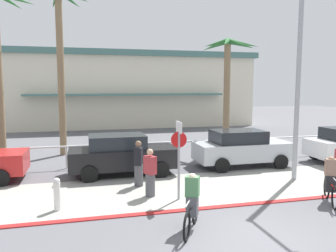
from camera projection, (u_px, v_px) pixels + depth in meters
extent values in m
plane|color=#5B5B60|center=(161.00, 157.00, 17.81)|extent=(80.00, 80.00, 0.00)
cube|color=#9E9E93|center=(197.00, 188.00, 12.23)|extent=(44.00, 4.00, 0.02)
cube|color=maroon|center=(218.00, 207.00, 10.30)|extent=(44.00, 0.24, 0.03)
cube|color=beige|center=(120.00, 92.00, 34.04)|extent=(23.78, 10.55, 6.30)
cube|color=#47706B|center=(120.00, 58.00, 33.65)|extent=(24.38, 11.15, 0.50)
cube|color=#47706B|center=(128.00, 95.00, 28.50)|extent=(16.65, 1.20, 0.16)
cylinder|color=white|center=(168.00, 142.00, 16.25)|extent=(23.43, 0.08, 0.08)
cylinder|color=white|center=(10.00, 160.00, 14.59)|extent=(0.08, 0.08, 1.00)
cylinder|color=white|center=(66.00, 157.00, 15.16)|extent=(0.08, 0.08, 1.00)
cylinder|color=white|center=(119.00, 155.00, 15.74)|extent=(0.08, 0.08, 1.00)
cylinder|color=white|center=(168.00, 153.00, 16.31)|extent=(0.08, 0.08, 1.00)
cylinder|color=white|center=(213.00, 150.00, 16.89)|extent=(0.08, 0.08, 1.00)
cylinder|color=white|center=(255.00, 148.00, 17.46)|extent=(0.08, 0.08, 1.00)
cylinder|color=white|center=(295.00, 146.00, 18.03)|extent=(0.08, 0.08, 1.00)
cylinder|color=white|center=(332.00, 144.00, 18.61)|extent=(0.08, 0.08, 1.00)
cylinder|color=gray|center=(179.00, 167.00, 10.87)|extent=(0.08, 0.08, 2.20)
cube|color=white|center=(179.00, 127.00, 10.73)|extent=(0.04, 0.56, 0.36)
cylinder|color=red|center=(179.00, 140.00, 10.77)|extent=(0.52, 0.03, 0.52)
cylinder|color=white|center=(57.00, 197.00, 9.98)|extent=(0.20, 0.20, 0.85)
sphere|color=white|center=(57.00, 181.00, 9.92)|extent=(0.20, 0.20, 0.20)
cylinder|color=#9EA0A5|center=(298.00, 84.00, 12.94)|extent=(0.18, 0.18, 7.50)
cone|color=#387F3D|center=(9.00, 1.00, 16.80)|extent=(1.33, 1.56, 0.77)
cylinder|color=#846B4C|center=(61.00, 75.00, 17.80)|extent=(0.36, 0.36, 8.53)
cone|color=#2D6B33|center=(70.00, 0.00, 18.12)|extent=(1.39, 1.63, 0.77)
cone|color=#2D6B33|center=(55.00, 0.00, 18.15)|extent=(0.74, 1.95, 0.78)
cylinder|color=#846B4C|center=(227.00, 97.00, 18.97)|extent=(0.36, 0.36, 6.17)
cone|color=#2D6B33|center=(243.00, 44.00, 18.86)|extent=(1.92, 0.32, 0.58)
cone|color=#2D6B33|center=(229.00, 47.00, 19.36)|extent=(1.08, 1.55, 0.77)
cone|color=#2D6B33|center=(215.00, 46.00, 19.27)|extent=(1.20, 1.76, 0.70)
cone|color=#2D6B33|center=(216.00, 44.00, 18.47)|extent=(1.45, 0.32, 0.65)
cone|color=#2D6B33|center=(226.00, 43.00, 17.88)|extent=(1.10, 1.59, 0.68)
cone|color=#2D6B33|center=(241.00, 45.00, 18.04)|extent=(1.18, 1.72, 0.85)
cylinder|color=black|center=(10.00, 167.00, 14.12)|extent=(0.66, 0.22, 0.66)
cylinder|color=black|center=(0.00, 178.00, 12.38)|extent=(0.66, 0.22, 0.66)
cube|color=black|center=(123.00, 157.00, 14.09)|extent=(4.40, 1.80, 0.80)
cube|color=#1E2328|center=(117.00, 141.00, 13.95)|extent=(2.29, 1.58, 0.56)
cylinder|color=black|center=(152.00, 160.00, 15.35)|extent=(0.66, 0.22, 0.66)
cylinder|color=black|center=(161.00, 170.00, 13.61)|extent=(0.66, 0.22, 0.66)
cylinder|color=black|center=(88.00, 164.00, 14.66)|extent=(0.66, 0.22, 0.66)
cylinder|color=black|center=(89.00, 174.00, 12.92)|extent=(0.66, 0.22, 0.66)
cube|color=#B2B7BC|center=(243.00, 151.00, 15.53)|extent=(4.40, 1.80, 0.80)
cube|color=#1E2328|center=(238.00, 136.00, 15.39)|extent=(2.29, 1.58, 0.56)
cylinder|color=black|center=(260.00, 154.00, 16.79)|extent=(0.66, 0.22, 0.66)
cylinder|color=black|center=(281.00, 162.00, 15.05)|extent=(0.66, 0.22, 0.66)
cylinder|color=black|center=(207.00, 157.00, 16.10)|extent=(0.66, 0.22, 0.66)
cylinder|color=black|center=(222.00, 165.00, 14.36)|extent=(0.66, 0.22, 0.66)
cylinder|color=black|center=(315.00, 153.00, 17.08)|extent=(0.66, 0.22, 0.66)
torus|color=black|center=(187.00, 227.00, 8.07)|extent=(0.40, 0.66, 0.72)
torus|color=black|center=(195.00, 211.00, 9.13)|extent=(0.40, 0.66, 0.72)
cylinder|color=black|center=(193.00, 210.00, 8.79)|extent=(0.38, 0.63, 0.35)
cylinder|color=black|center=(189.00, 212.00, 8.27)|extent=(0.23, 0.36, 0.07)
cylinder|color=black|center=(192.00, 208.00, 8.69)|extent=(0.05, 0.05, 0.44)
cylinder|color=silver|center=(187.00, 204.00, 8.06)|extent=(0.28, 0.45, 0.04)
cube|color=#4C4C51|center=(192.00, 206.00, 8.69)|extent=(0.40, 0.42, 0.52)
cube|color=#4C7F51|center=(192.00, 186.00, 8.63)|extent=(0.42, 0.39, 0.52)
sphere|color=beige|center=(192.00, 178.00, 8.60)|extent=(0.22, 0.22, 0.22)
torus|color=black|center=(335.00, 198.00, 10.13)|extent=(0.39, 0.67, 0.72)
torus|color=black|center=(327.00, 188.00, 11.19)|extent=(0.39, 0.67, 0.72)
cylinder|color=red|center=(329.00, 186.00, 10.85)|extent=(0.36, 0.63, 0.35)
cylinder|color=red|center=(333.00, 187.00, 10.33)|extent=(0.22, 0.36, 0.07)
cylinder|color=red|center=(330.00, 185.00, 10.75)|extent=(0.05, 0.05, 0.44)
cylinder|color=silver|center=(335.00, 180.00, 10.11)|extent=(0.26, 0.46, 0.04)
cube|color=#232326|center=(330.00, 183.00, 10.74)|extent=(0.40, 0.41, 0.52)
cube|color=#93705B|center=(331.00, 167.00, 10.68)|extent=(0.42, 0.39, 0.52)
sphere|color=#9E7556|center=(331.00, 160.00, 10.66)|extent=(0.22, 0.22, 0.22)
cylinder|color=#4C4C51|center=(150.00, 185.00, 11.27)|extent=(0.43, 0.43, 0.78)
cube|color=#A33338|center=(150.00, 165.00, 11.19)|extent=(0.41, 0.47, 0.60)
sphere|color=#D6A884|center=(150.00, 152.00, 11.14)|extent=(0.21, 0.21, 0.21)
cylinder|color=#4C4C51|center=(139.00, 176.00, 12.43)|extent=(0.41, 0.41, 0.82)
cube|color=black|center=(138.00, 156.00, 12.35)|extent=(0.39, 0.47, 0.63)
sphere|color=brown|center=(138.00, 144.00, 12.30)|extent=(0.23, 0.23, 0.23)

